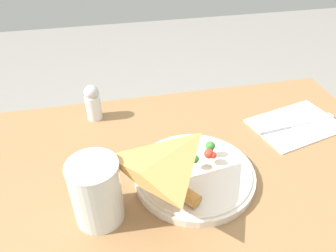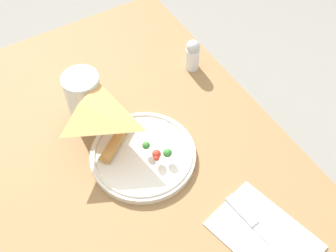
% 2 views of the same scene
% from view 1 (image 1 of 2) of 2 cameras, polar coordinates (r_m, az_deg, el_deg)
% --- Properties ---
extents(dining_table, '(0.93, 0.64, 0.74)m').
position_cam_1_polar(dining_table, '(0.72, 1.78, -17.79)').
color(dining_table, olive).
rests_on(dining_table, ground_plane).
extents(plate_pizza, '(0.23, 0.23, 0.05)m').
position_cam_1_polar(plate_pizza, '(0.62, 4.69, -7.98)').
color(plate_pizza, silver).
rests_on(plate_pizza, dining_table).
extents(milk_glass, '(0.08, 0.08, 0.12)m').
position_cam_1_polar(milk_glass, '(0.54, -12.31, -11.41)').
color(milk_glass, white).
rests_on(milk_glass, dining_table).
extents(napkin_folded, '(0.22, 0.17, 0.00)m').
position_cam_1_polar(napkin_folded, '(0.81, 21.34, 0.20)').
color(napkin_folded, white).
rests_on(napkin_folded, dining_table).
extents(butter_knife, '(0.20, 0.04, 0.01)m').
position_cam_1_polar(butter_knife, '(0.80, 20.83, 0.33)').
color(butter_knife, '#B2B2B7').
rests_on(butter_knife, napkin_folded).
extents(salt_shaker, '(0.04, 0.04, 0.09)m').
position_cam_1_polar(salt_shaker, '(0.77, -12.95, 4.05)').
color(salt_shaker, white).
rests_on(salt_shaker, dining_table).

